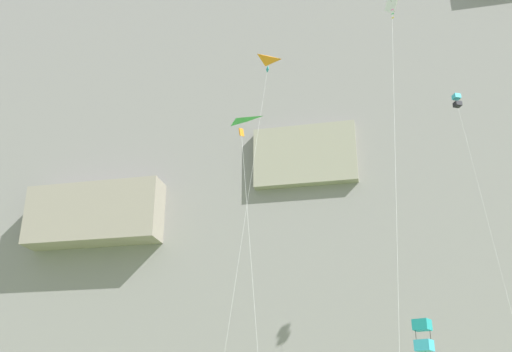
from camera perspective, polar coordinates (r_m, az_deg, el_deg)
name	(u,v)px	position (r m, az deg, el deg)	size (l,w,h in m)	color
cliff_face	(317,133)	(85.63, 5.91, 4.09)	(180.00, 33.17, 80.68)	gray
kite_diamond_mid_right	(392,28)	(38.65, 12.95, 13.72)	(2.36, 6.19, 27.72)	white
kite_box_high_left	(458,103)	(56.04, 18.79, 6.66)	(1.89, 6.23, 29.30)	#38B2D1
kite_delta_mid_left	(237,133)	(31.80, -1.85, 4.19)	(2.74, 1.62, 17.09)	green
kite_box_high_right	(423,335)	(43.53, 15.75, -14.51)	(2.00, 5.87, 8.79)	teal
kite_delta_mid_center	(264,80)	(48.73, 0.81, 9.23)	(3.39, 6.06, 28.99)	orange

